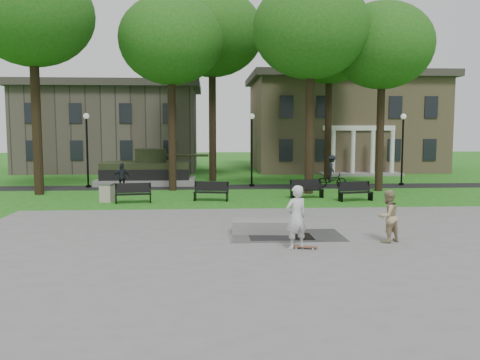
% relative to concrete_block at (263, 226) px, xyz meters
% --- Properties ---
extents(ground, '(120.00, 120.00, 0.00)m').
position_rel_concrete_block_xyz_m(ground, '(0.36, 2.52, -0.24)').
color(ground, '#1E6116').
rests_on(ground, ground).
extents(plaza, '(22.00, 16.00, 0.02)m').
position_rel_concrete_block_xyz_m(plaza, '(0.36, -2.48, -0.23)').
color(plaza, gray).
rests_on(plaza, ground).
extents(footpath, '(44.00, 2.60, 0.01)m').
position_rel_concrete_block_xyz_m(footpath, '(0.36, 14.52, -0.24)').
color(footpath, black).
rests_on(footpath, ground).
extents(building_right, '(17.00, 12.00, 8.60)m').
position_rel_concrete_block_xyz_m(building_right, '(10.36, 28.51, 4.10)').
color(building_right, '#9E8460').
rests_on(building_right, ground).
extents(building_left, '(15.00, 10.00, 7.20)m').
position_rel_concrete_block_xyz_m(building_left, '(-10.64, 29.02, 3.35)').
color(building_left, '#4C443D').
rests_on(building_left, ground).
extents(tree_0, '(6.80, 6.80, 12.97)m').
position_rel_concrete_block_xyz_m(tree_0, '(-11.64, 11.52, 9.78)').
color(tree_0, black).
rests_on(tree_0, ground).
extents(tree_1, '(6.20, 6.20, 11.63)m').
position_rel_concrete_block_xyz_m(tree_1, '(-4.14, 13.02, 8.71)').
color(tree_1, black).
rests_on(tree_1, ground).
extents(tree_2, '(6.60, 6.60, 12.16)m').
position_rel_concrete_block_xyz_m(tree_2, '(3.86, 11.02, 9.07)').
color(tree_2, black).
rests_on(tree_2, ground).
extents(tree_3, '(6.00, 6.00, 11.19)m').
position_rel_concrete_block_xyz_m(tree_3, '(8.36, 12.02, 8.35)').
color(tree_3, black).
rests_on(tree_3, ground).
extents(tree_4, '(7.20, 7.20, 13.50)m').
position_rel_concrete_block_xyz_m(tree_4, '(-1.64, 18.52, 10.15)').
color(tree_4, black).
rests_on(tree_4, ground).
extents(tree_5, '(6.40, 6.40, 12.44)m').
position_rel_concrete_block_xyz_m(tree_5, '(6.86, 19.02, 9.42)').
color(tree_5, black).
rests_on(tree_5, ground).
extents(lamp_left, '(0.36, 0.36, 4.73)m').
position_rel_concrete_block_xyz_m(lamp_left, '(-9.64, 14.82, 2.55)').
color(lamp_left, black).
rests_on(lamp_left, ground).
extents(lamp_mid, '(0.36, 0.36, 4.73)m').
position_rel_concrete_block_xyz_m(lamp_mid, '(0.86, 14.82, 2.55)').
color(lamp_mid, black).
rests_on(lamp_mid, ground).
extents(lamp_right, '(0.36, 0.36, 4.73)m').
position_rel_concrete_block_xyz_m(lamp_right, '(10.86, 14.82, 2.55)').
color(lamp_right, black).
rests_on(lamp_right, ground).
extents(tank_monument, '(7.45, 3.40, 2.40)m').
position_rel_concrete_block_xyz_m(tank_monument, '(-6.10, 16.52, 0.61)').
color(tank_monument, gray).
rests_on(tank_monument, ground).
extents(puddle, '(2.20, 1.20, 0.00)m').
position_rel_concrete_block_xyz_m(puddle, '(0.53, -0.79, -0.22)').
color(puddle, black).
rests_on(puddle, plaza).
extents(concrete_block, '(2.28, 1.20, 0.45)m').
position_rel_concrete_block_xyz_m(concrete_block, '(0.00, 0.00, 0.00)').
color(concrete_block, gray).
rests_on(concrete_block, plaza).
extents(skateboard, '(0.80, 0.41, 0.07)m').
position_rel_concrete_block_xyz_m(skateboard, '(1.03, -2.55, -0.19)').
color(skateboard, brown).
rests_on(skateboard, plaza).
extents(skateboarder, '(0.86, 0.73, 2.00)m').
position_rel_concrete_block_xyz_m(skateboarder, '(0.75, -2.55, 0.78)').
color(skateboarder, silver).
rests_on(skateboarder, plaza).
extents(friend_watching, '(1.06, 0.98, 1.74)m').
position_rel_concrete_block_xyz_m(friend_watching, '(3.93, -1.81, 0.64)').
color(friend_watching, tan).
rests_on(friend_watching, plaza).
extents(pedestrian_walker, '(1.09, 0.79, 1.72)m').
position_rel_concrete_block_xyz_m(pedestrian_walker, '(-7.13, 12.52, 0.61)').
color(pedestrian_walker, '#1F212A').
rests_on(pedestrian_walker, ground).
extents(cyclist, '(1.90, 1.09, 2.08)m').
position_rel_concrete_block_xyz_m(cyclist, '(5.90, 13.80, 0.61)').
color(cyclist, black).
rests_on(cyclist, ground).
extents(park_bench_0, '(1.85, 0.78, 1.00)m').
position_rel_concrete_block_xyz_m(park_bench_0, '(-5.77, 7.86, 0.28)').
color(park_bench_0, black).
rests_on(park_bench_0, ground).
extents(park_bench_1, '(1.85, 0.82, 1.00)m').
position_rel_concrete_block_xyz_m(park_bench_1, '(-1.83, 8.38, 0.28)').
color(park_bench_1, black).
rests_on(park_bench_1, ground).
extents(park_bench_2, '(1.85, 0.88, 1.00)m').
position_rel_concrete_block_xyz_m(park_bench_2, '(3.36, 9.08, 0.28)').
color(park_bench_2, black).
rests_on(park_bench_2, ground).
extents(park_bench_3, '(1.85, 0.85, 1.00)m').
position_rel_concrete_block_xyz_m(park_bench_3, '(5.69, 7.87, 0.28)').
color(park_bench_3, black).
rests_on(park_bench_3, ground).
extents(trash_bin, '(0.79, 0.79, 0.96)m').
position_rel_concrete_block_xyz_m(trash_bin, '(-7.18, 8.30, 0.24)').
color(trash_bin, '#BAAB99').
rests_on(trash_bin, ground).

